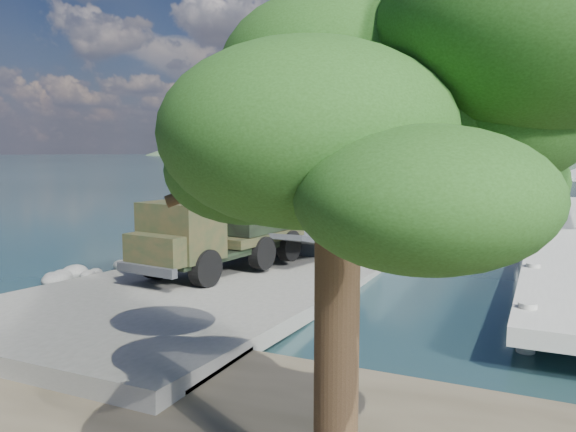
# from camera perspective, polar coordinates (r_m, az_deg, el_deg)

# --- Properties ---
(ground) EXTENTS (1400.00, 1400.00, 0.00)m
(ground) POSITION_cam_1_polar(r_m,az_deg,el_deg) (22.48, -7.54, -7.69)
(ground) COLOR #163436
(ground) RESTS_ON ground
(boat_ramp) EXTENTS (10.00, 18.00, 0.50)m
(boat_ramp) POSITION_cam_1_polar(r_m,az_deg,el_deg) (21.61, -8.98, -7.62)
(boat_ramp) COLOR slate
(boat_ramp) RESTS_ON ground
(shoreline_rocks) EXTENTS (3.20, 5.60, 0.90)m
(shoreline_rocks) POSITION_cam_1_polar(r_m,az_deg,el_deg) (26.60, -18.37, -5.73)
(shoreline_rocks) COLOR #595957
(shoreline_rocks) RESTS_ON ground
(pier) EXTENTS (6.40, 44.00, 6.10)m
(pier) POSITION_cam_1_polar(r_m,az_deg,el_deg) (37.37, 26.64, -0.12)
(pier) COLOR #A6A79D
(pier) RESTS_ON ground
(landing_craft) EXTENTS (10.32, 38.33, 11.33)m
(landing_craft) POSITION_cam_1_polar(r_m,az_deg,el_deg) (45.07, 8.43, 0.69)
(landing_craft) COLOR #4E545B
(landing_craft) RESTS_ON ground
(military_truck) EXTENTS (3.89, 9.33, 4.20)m
(military_truck) POSITION_cam_1_polar(r_m,az_deg,el_deg) (24.14, -5.79, -0.41)
(military_truck) COLOR black
(military_truck) RESTS_ON boat_ramp
(soldier) EXTENTS (0.66, 0.48, 1.68)m
(soldier) POSITION_cam_1_polar(r_m,az_deg,el_deg) (22.17, -10.46, -4.40)
(soldier) COLOR #1E2E19
(soldier) RESTS_ON boat_ramp
(overhang_tree) EXTENTS (7.89, 7.27, 7.16)m
(overhang_tree) POSITION_cam_1_polar(r_m,az_deg,el_deg) (8.11, 2.77, 8.06)
(overhang_tree) COLOR #312213
(overhang_tree) RESTS_ON ground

